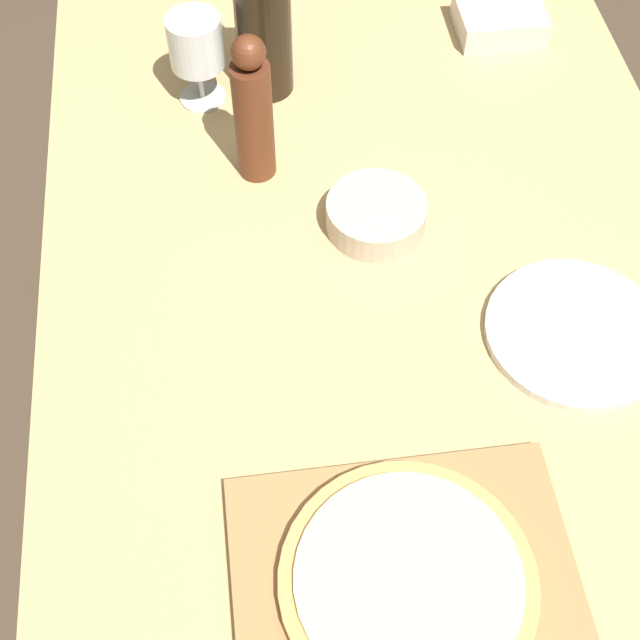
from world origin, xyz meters
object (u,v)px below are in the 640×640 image
small_bowl (375,215)px  wine_bottle (263,17)px  wine_glass (196,45)px  pizza (408,582)px  pepper_mill (253,112)px

small_bowl → wine_bottle: bearing=111.2°
wine_glass → small_bowl: wine_glass is taller
wine_glass → small_bowl: bearing=-52.9°
wine_bottle → wine_glass: (-0.10, -0.02, -0.03)m
pizza → wine_glass: bearing=102.0°
wine_bottle → pepper_mill: size_ratio=1.37×
pizza → small_bowl: 0.53m
wine_glass → small_bowl: size_ratio=1.05×
wine_bottle → small_bowl: (0.12, -0.32, -0.11)m
pizza → wine_bottle: 0.85m
pizza → wine_glass: 0.85m
pepper_mill → small_bowl: (0.16, -0.13, -0.09)m
pizza → small_bowl: (0.05, 0.52, -0.01)m
pizza → pepper_mill: pepper_mill is taller
pizza → wine_bottle: bearing=94.8°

